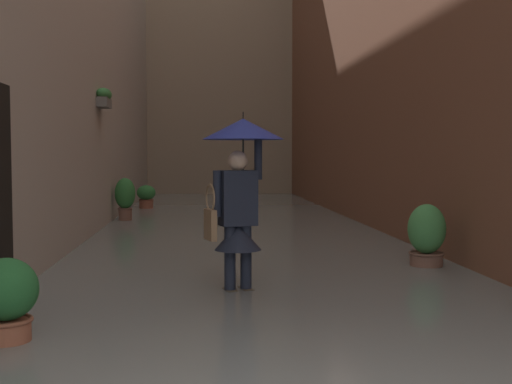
{
  "coord_description": "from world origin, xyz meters",
  "views": [
    {
      "loc": [
        0.72,
        2.43,
        1.53
      ],
      "look_at": [
        0.13,
        -4.54,
        1.13
      ],
      "focal_mm": 46.32,
      "sensor_mm": 36.0,
      "label": 1
    }
  ],
  "objects_px": {
    "potted_plant_near_left": "(427,237)",
    "potted_plant_mid_right": "(125,198)",
    "potted_plant_near_right": "(146,197)",
    "person_wading": "(240,176)",
    "potted_plant_far_right": "(6,301)"
  },
  "relations": [
    {
      "from": "potted_plant_near_right",
      "to": "person_wading",
      "type": "bearing_deg",
      "value": 99.78
    },
    {
      "from": "person_wading",
      "to": "potted_plant_far_right",
      "type": "xyz_separation_m",
      "value": [
        1.9,
        1.81,
        -0.9
      ]
    },
    {
      "from": "potted_plant_far_right",
      "to": "potted_plant_near_right",
      "type": "relative_size",
      "value": 1.04
    },
    {
      "from": "person_wading",
      "to": "potted_plant_far_right",
      "type": "height_order",
      "value": "person_wading"
    },
    {
      "from": "potted_plant_near_left",
      "to": "person_wading",
      "type": "bearing_deg",
      "value": 27.36
    },
    {
      "from": "potted_plant_near_right",
      "to": "potted_plant_mid_right",
      "type": "bearing_deg",
      "value": 86.59
    },
    {
      "from": "potted_plant_far_right",
      "to": "potted_plant_mid_right",
      "type": "height_order",
      "value": "potted_plant_mid_right"
    },
    {
      "from": "potted_plant_near_left",
      "to": "potted_plant_near_right",
      "type": "height_order",
      "value": "potted_plant_near_left"
    },
    {
      "from": "potted_plant_near_left",
      "to": "potted_plant_far_right",
      "type": "xyz_separation_m",
      "value": [
        4.39,
        3.1,
        -0.05
      ]
    },
    {
      "from": "potted_plant_near_left",
      "to": "potted_plant_mid_right",
      "type": "height_order",
      "value": "potted_plant_mid_right"
    },
    {
      "from": "potted_plant_near_left",
      "to": "potted_plant_mid_right",
      "type": "xyz_separation_m",
      "value": [
        4.54,
        -6.31,
        0.12
      ]
    },
    {
      "from": "potted_plant_mid_right",
      "to": "potted_plant_near_right",
      "type": "relative_size",
      "value": 1.43
    },
    {
      "from": "person_wading",
      "to": "potted_plant_near_left",
      "type": "distance_m",
      "value": 2.92
    },
    {
      "from": "person_wading",
      "to": "potted_plant_mid_right",
      "type": "distance_m",
      "value": 7.9
    },
    {
      "from": "potted_plant_mid_right",
      "to": "potted_plant_near_right",
      "type": "bearing_deg",
      "value": -93.41
    }
  ]
}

